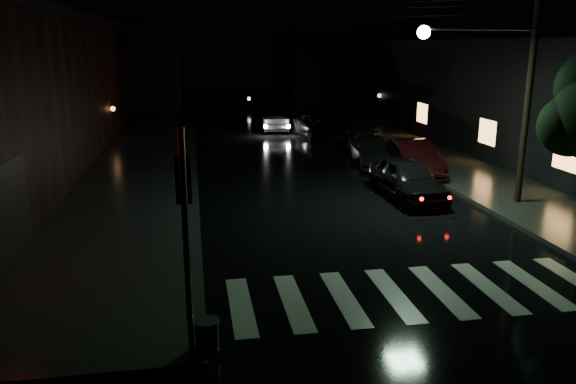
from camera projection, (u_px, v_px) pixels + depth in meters
name	position (u px, v px, depth m)	size (l,w,h in m)	color
ground	(297.00, 312.00, 12.35)	(120.00, 120.00, 0.00)	black
sidewalk_left	(129.00, 176.00, 24.87)	(6.00, 44.00, 0.15)	#282826
sidewalk_right	(446.00, 164.00, 27.30)	(4.00, 44.00, 0.15)	#282826
building_right	(536.00, 95.00, 31.51)	(10.00, 40.00, 6.00)	black
building_far_left	(105.00, 64.00, 52.63)	(14.00, 10.00, 8.00)	black
building_far_right	(352.00, 68.00, 56.64)	(14.00, 10.00, 7.00)	black
crosswalk	(418.00, 292.00, 13.31)	(9.00, 3.00, 0.01)	beige
signal_pole_corner	(197.00, 280.00, 10.22)	(0.68, 0.61, 4.20)	slate
utility_pole	(513.00, 78.00, 19.29)	(4.92, 0.44, 8.00)	black
parked_car_a	(408.00, 179.00, 21.29)	(1.82, 4.53, 1.54)	black
parked_car_b	(413.00, 158.00, 25.13)	(1.65, 4.73, 1.56)	black
parked_car_c	(372.00, 151.00, 27.44)	(1.92, 4.72, 1.37)	black
parked_car_d	(320.00, 126.00, 35.39)	(2.39, 5.18, 1.44)	black
oncoming_car	(275.00, 119.00, 38.51)	(1.68, 4.81, 1.59)	black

